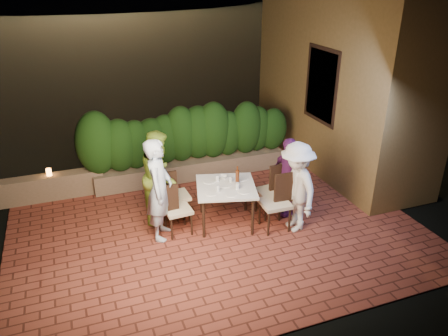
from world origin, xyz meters
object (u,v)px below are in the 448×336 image
bowl (223,177)px  chair_left_front (178,209)px  dining_table (226,205)px  parapet_lamp (49,172)px  chair_right_front (275,202)px  chair_left_back (176,195)px  beer_bottle (237,175)px  diner_green (160,176)px  diner_blue (159,190)px  diner_white (296,187)px  chair_right_back (270,191)px  diner_purple (288,177)px

bowl → chair_left_front: bearing=-161.5°
dining_table → parapet_lamp: (-2.92, 2.08, 0.20)m
parapet_lamp → chair_left_front: bearing=-45.5°
chair_right_front → chair_left_back: bearing=-29.6°
beer_bottle → diner_green: diner_green is taller
chair_left_back → diner_blue: 0.74m
chair_right_front → diner_white: (0.32, -0.12, 0.29)m
dining_table → chair_right_back: size_ratio=1.03×
bowl → diner_blue: bearing=-165.9°
parapet_lamp → bowl: bearing=-30.7°
diner_green → chair_right_front: bearing=-95.8°
bowl → parapet_lamp: 3.46m
beer_bottle → chair_left_back: 1.18m
bowl → diner_purple: size_ratio=0.11×
beer_bottle → chair_left_front: size_ratio=0.36×
chair_right_back → parapet_lamp: 4.31m
chair_right_front → beer_bottle: bearing=-38.1°
chair_left_front → diner_blue: (-0.30, 0.00, 0.42)m
dining_table → bowl: 0.51m
bowl → diner_green: 1.13m
bowl → chair_left_back: size_ratio=0.17×
beer_bottle → chair_right_front: size_ratio=0.33×
chair_right_front → diner_blue: (-1.91, 0.45, 0.37)m
chair_left_front → chair_left_back: size_ratio=0.98×
diner_white → parapet_lamp: bearing=-123.9°
chair_left_back → diner_blue: diner_blue is taller
diner_blue → diner_purple: diner_blue is taller
bowl → chair_left_back: chair_left_back is taller
diner_white → diner_green: bearing=-119.1°
dining_table → beer_bottle: (0.21, -0.00, 0.55)m
chair_right_front → diner_green: diner_green is taller
dining_table → diner_blue: diner_blue is taller
chair_left_back → diner_blue: size_ratio=0.54×
bowl → chair_right_front: (0.68, -0.76, -0.25)m
dining_table → diner_purple: (1.18, -0.03, 0.37)m
beer_bottle → chair_right_back: bearing=1.7°
bowl → chair_right_back: chair_right_back is taller
chair_left_back → parapet_lamp: chair_left_back is taller
diner_green → diner_white: diner_green is taller
beer_bottle → chair_left_back: beer_bottle is taller
chair_right_front → parapet_lamp: bearing=-32.9°
dining_table → chair_right_back: (0.87, 0.02, 0.12)m
chair_right_back → chair_left_back: bearing=-19.5°
beer_bottle → diner_green: bearing=154.5°
chair_right_front → diner_purple: size_ratio=0.70×
diner_blue → parapet_lamp: size_ratio=12.65×
beer_bottle → dining_table: bearing=179.1°
diner_purple → diner_green: bearing=-111.5°
chair_left_back → diner_purple: diner_purple is taller
beer_bottle → diner_purple: (0.98, -0.03, -0.17)m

